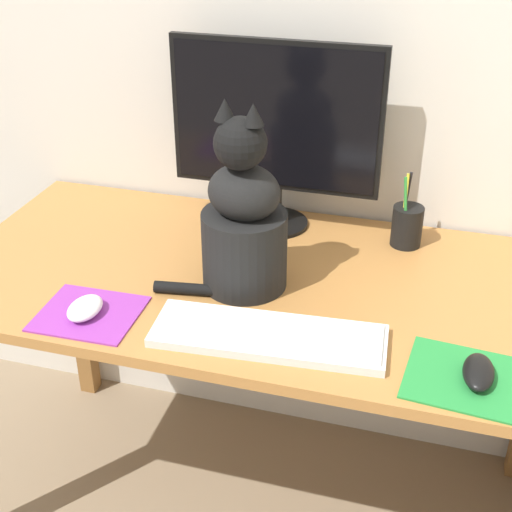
{
  "coord_description": "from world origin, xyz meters",
  "views": [
    {
      "loc": [
        0.36,
        -1.31,
        1.55
      ],
      "look_at": [
        0.03,
        -0.13,
        0.85
      ],
      "focal_mm": 50.0,
      "sensor_mm": 36.0,
      "label": 1
    }
  ],
  "objects_px": {
    "computer_mouse_left": "(85,308)",
    "computer_mouse_right": "(478,372)",
    "monitor": "(275,127)",
    "pen_cup": "(407,225)",
    "keyboard": "(269,335)",
    "cat": "(243,222)"
  },
  "relations": [
    {
      "from": "monitor",
      "to": "pen_cup",
      "type": "height_order",
      "value": "monitor"
    },
    {
      "from": "monitor",
      "to": "computer_mouse_right",
      "type": "distance_m",
      "value": 0.75
    },
    {
      "from": "computer_mouse_left",
      "to": "pen_cup",
      "type": "bearing_deg",
      "value": 39.28
    },
    {
      "from": "monitor",
      "to": "cat",
      "type": "xyz_separation_m",
      "value": [
        0.01,
        -0.3,
        -0.1
      ]
    },
    {
      "from": "pen_cup",
      "to": "cat",
      "type": "bearing_deg",
      "value": -138.67
    },
    {
      "from": "cat",
      "to": "computer_mouse_left",
      "type": "bearing_deg",
      "value": -131.4
    },
    {
      "from": "monitor",
      "to": "keyboard",
      "type": "distance_m",
      "value": 0.55
    },
    {
      "from": "monitor",
      "to": "computer_mouse_left",
      "type": "bearing_deg",
      "value": -117.94
    },
    {
      "from": "computer_mouse_right",
      "to": "monitor",
      "type": "bearing_deg",
      "value": 135.7
    },
    {
      "from": "monitor",
      "to": "computer_mouse_right",
      "type": "xyz_separation_m",
      "value": [
        0.51,
        -0.49,
        -0.24
      ]
    },
    {
      "from": "cat",
      "to": "computer_mouse_right",
      "type": "bearing_deg",
      "value": -9.82
    },
    {
      "from": "computer_mouse_left",
      "to": "monitor",
      "type": "bearing_deg",
      "value": 62.06
    },
    {
      "from": "computer_mouse_left",
      "to": "pen_cup",
      "type": "height_order",
      "value": "pen_cup"
    },
    {
      "from": "monitor",
      "to": "keyboard",
      "type": "bearing_deg",
      "value": -76.55
    },
    {
      "from": "keyboard",
      "to": "cat",
      "type": "relative_size",
      "value": 1.12
    },
    {
      "from": "keyboard",
      "to": "computer_mouse_right",
      "type": "xyz_separation_m",
      "value": [
        0.39,
        -0.02,
        0.01
      ]
    },
    {
      "from": "keyboard",
      "to": "computer_mouse_left",
      "type": "distance_m",
      "value": 0.38
    },
    {
      "from": "monitor",
      "to": "computer_mouse_left",
      "type": "relative_size",
      "value": 5.34
    },
    {
      "from": "computer_mouse_right",
      "to": "computer_mouse_left",
      "type": "bearing_deg",
      "value": -179.41
    },
    {
      "from": "keyboard",
      "to": "pen_cup",
      "type": "distance_m",
      "value": 0.51
    },
    {
      "from": "monitor",
      "to": "keyboard",
      "type": "xyz_separation_m",
      "value": [
        0.11,
        -0.48,
        -0.25
      ]
    },
    {
      "from": "computer_mouse_left",
      "to": "computer_mouse_right",
      "type": "height_order",
      "value": "same"
    }
  ]
}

